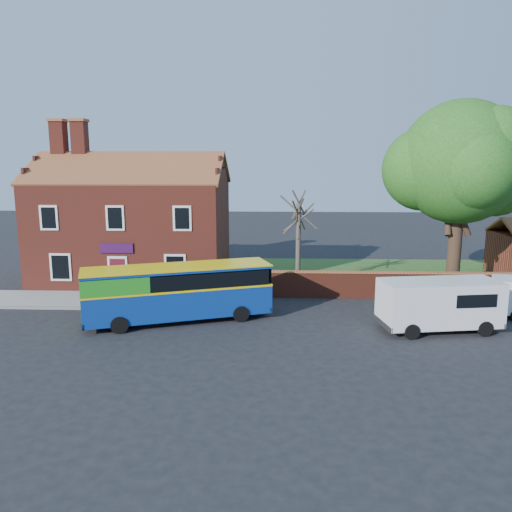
{
  "coord_description": "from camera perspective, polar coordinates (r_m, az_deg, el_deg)",
  "views": [
    {
      "loc": [
        2.54,
        -21.57,
        7.79
      ],
      "look_at": [
        1.46,
        5.0,
        2.84
      ],
      "focal_mm": 35.0,
      "sensor_mm": 36.0,
      "label": 1
    }
  ],
  "objects": [
    {
      "name": "large_tree",
      "position": [
        33.65,
        22.36,
        9.46
      ],
      "size": [
        9.52,
        7.54,
        11.62
      ],
      "color": "black",
      "rests_on": "ground"
    },
    {
      "name": "bare_tree",
      "position": [
        31.29,
        4.86,
        1.73
      ],
      "size": [
        2.2,
        2.62,
        5.88
      ],
      "color": "#4C4238",
      "rests_on": "ground"
    },
    {
      "name": "shop_building",
      "position": [
        34.7,
        -13.7,
        3.0
      ],
      "size": [
        12.3,
        8.13,
        10.5
      ],
      "color": "maroon",
      "rests_on": "ground"
    },
    {
      "name": "pavement",
      "position": [
        29.95,
        -16.39,
        -4.85
      ],
      "size": [
        18.0,
        3.5,
        0.12
      ],
      "primitive_type": "cube",
      "color": "gray",
      "rests_on": "ground"
    },
    {
      "name": "kerb",
      "position": [
        28.36,
        -17.51,
        -5.75
      ],
      "size": [
        18.0,
        0.15,
        0.14
      ],
      "primitive_type": "cube",
      "color": "slate",
      "rests_on": "ground"
    },
    {
      "name": "boundary_wall",
      "position": [
        31.21,
        21.88,
        -3.14
      ],
      "size": [
        22.0,
        0.38,
        1.6
      ],
      "color": "maroon",
      "rests_on": "ground"
    },
    {
      "name": "bus",
      "position": [
        25.09,
        -9.55,
        -3.9
      ],
      "size": [
        9.42,
        5.27,
        2.8
      ],
      "rotation": [
        0.0,
        0.0,
        0.34
      ],
      "color": "navy",
      "rests_on": "ground"
    },
    {
      "name": "van_near",
      "position": [
        25.02,
        20.25,
        -5.04
      ],
      "size": [
        5.75,
        3.02,
        2.41
      ],
      "rotation": [
        0.0,
        0.0,
        0.16
      ],
      "color": "white",
      "rests_on": "ground"
    },
    {
      "name": "ground",
      "position": [
        23.07,
        -4.18,
        -9.21
      ],
      "size": [
        120.0,
        120.0,
        0.0
      ],
      "primitive_type": "plane",
      "color": "black",
      "rests_on": "ground"
    },
    {
      "name": "grass_strip",
      "position": [
        36.94,
        18.74,
        -2.16
      ],
      "size": [
        26.0,
        12.0,
        0.04
      ],
      "primitive_type": "cube",
      "color": "#426B28",
      "rests_on": "ground"
    }
  ]
}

